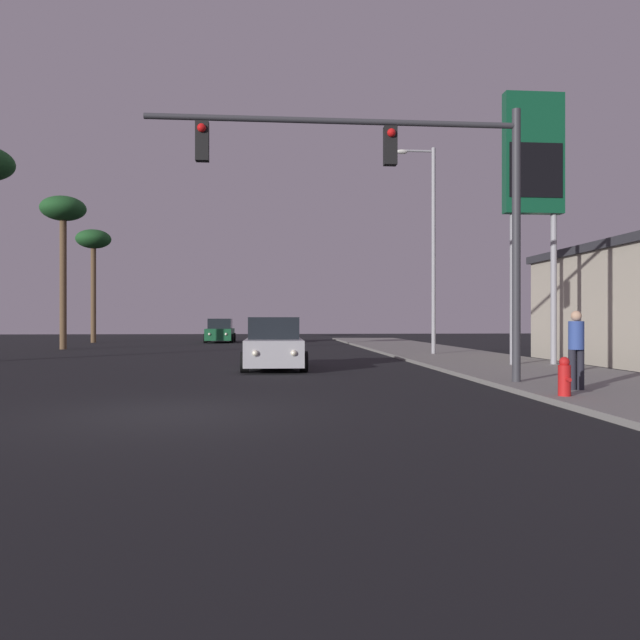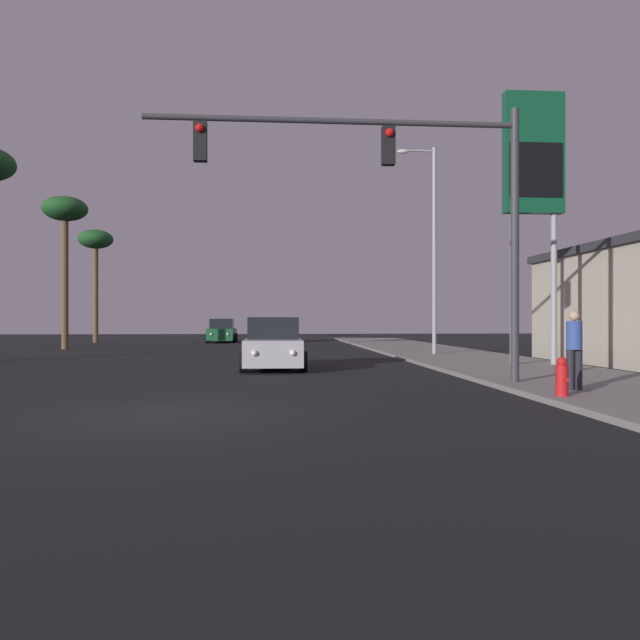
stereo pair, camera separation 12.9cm
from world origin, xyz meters
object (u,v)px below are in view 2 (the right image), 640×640
Objects in this scene: car_silver at (273,346)px; fire_hydrant at (562,377)px; palm_tree_mid at (65,217)px; gas_station_sign at (534,168)px; pedestrian_on_sidewalk at (574,347)px; car_green at (222,332)px; street_lamp at (431,239)px; car_grey at (271,332)px; palm_tree_far at (96,245)px; traffic_light_mast at (407,183)px.

fire_hydrant is at bearing 123.18° from car_silver.
car_silver is 5.68× the size of fire_hydrant.
gas_station_sign is at bearing -36.72° from palm_tree_mid.
car_green is at bearing 107.10° from pedestrian_on_sidewalk.
street_lamp is at bearing 104.02° from gas_station_sign.
car_silver is 1.00× the size of car_grey.
car_silver is 0.55× the size of palm_tree_far.
fire_hydrant is at bearing -126.86° from pedestrian_on_sidewalk.
palm_tree_mid is (-11.16, -9.65, 6.43)m from car_grey.
palm_tree_mid reaches higher than car_grey.
car_grey is at bearing 101.32° from pedestrian_on_sidewalk.
palm_tree_far is (-12.34, 24.45, 6.10)m from car_silver.
car_green is 5.68× the size of fire_hydrant.
traffic_light_mast is at bearing -63.06° from palm_tree_far.
traffic_light_mast is 5.27× the size of pedestrian_on_sidewalk.
gas_station_sign is (8.59, -0.32, 5.86)m from car_silver.
palm_tree_mid reaches higher than car_green.
street_lamp and gas_station_sign have the same top height.
palm_tree_far is 0.96× the size of palm_tree_mid.
pedestrian_on_sidewalk is (0.76, 1.01, 0.55)m from fire_hydrant.
car_silver is 28.06m from palm_tree_far.
palm_tree_far is at bearing 116.94° from traffic_light_mast.
traffic_light_mast is (6.64, -30.24, 4.04)m from car_green.
street_lamp reaches higher than car_grey.
street_lamp is at bearing 111.25° from car_grey.
car_green is 33.46m from pedestrian_on_sidewalk.
gas_station_sign is 1.09× the size of palm_tree_mid.
pedestrian_on_sidewalk is at bearing 53.14° from fire_hydrant.
palm_tree_far is (-8.79, 0.13, 6.10)m from car_green.
palm_tree_far is at bearing 136.84° from street_lamp.
palm_tree_mid reaches higher than pedestrian_on_sidewalk.
palm_tree_mid reaches higher than palm_tree_far.
street_lamp is (6.97, -17.69, 4.36)m from car_grey.
street_lamp is 5.39× the size of pedestrian_on_sidewalk.
palm_tree_far is (-12.27, 0.35, 6.10)m from car_grey.
traffic_light_mast is 1.11× the size of palm_tree_far.
traffic_light_mast is (3.16, -30.01, 4.04)m from car_grey.
car_silver is 1.00× the size of car_green.
traffic_light_mast reaches higher than pedestrian_on_sidewalk.
traffic_light_mast is 25.01m from palm_tree_mid.
car_green is at bearing -0.82° from palm_tree_far.
car_grey and car_green have the same top height.
gas_station_sign reaches higher than palm_tree_mid.
palm_tree_far is 10.07m from palm_tree_mid.
street_lamp reaches higher than fire_hydrant.
car_silver and car_green have the same top height.
gas_station_sign is at bearing 69.90° from fire_hydrant.
car_silver is 0.52× the size of palm_tree_mid.
pedestrian_on_sidewalk is at bearing 107.38° from car_green.
car_grey is 30.45m from traffic_light_mast.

